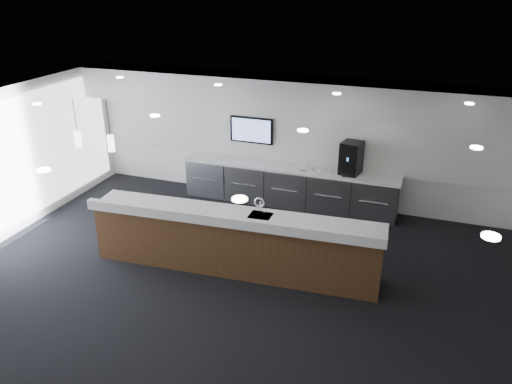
% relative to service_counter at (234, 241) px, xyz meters
% --- Properties ---
extents(ground, '(10.00, 10.00, 0.00)m').
position_rel_service_counter_xyz_m(ground, '(0.14, -0.62, -0.57)').
color(ground, black).
rests_on(ground, ground).
extents(ceiling, '(10.00, 8.00, 0.02)m').
position_rel_service_counter_xyz_m(ceiling, '(0.14, -0.62, 2.43)').
color(ceiling, black).
rests_on(ceiling, back_wall).
extents(back_wall, '(10.00, 0.02, 3.00)m').
position_rel_service_counter_xyz_m(back_wall, '(0.14, 3.38, 0.93)').
color(back_wall, white).
rests_on(back_wall, ground).
extents(soffit_bulkhead, '(10.00, 0.90, 0.70)m').
position_rel_service_counter_xyz_m(soffit_bulkhead, '(0.14, 2.93, 2.08)').
color(soffit_bulkhead, silver).
rests_on(soffit_bulkhead, back_wall).
extents(alcove_panel, '(9.80, 0.06, 1.40)m').
position_rel_service_counter_xyz_m(alcove_panel, '(0.14, 3.35, 1.03)').
color(alcove_panel, silver).
rests_on(alcove_panel, back_wall).
extents(back_credenza, '(5.06, 0.66, 0.95)m').
position_rel_service_counter_xyz_m(back_credenza, '(0.14, 3.02, -0.10)').
color(back_credenza, gray).
rests_on(back_credenza, ground).
extents(wall_tv, '(1.05, 0.08, 0.62)m').
position_rel_service_counter_xyz_m(wall_tv, '(-0.86, 3.29, 1.08)').
color(wall_tv, black).
rests_on(wall_tv, back_wall).
extents(pendant_left, '(0.12, 0.12, 0.30)m').
position_rel_service_counter_xyz_m(pendant_left, '(-2.26, 0.18, 1.68)').
color(pendant_left, '#FFF3C6').
rests_on(pendant_left, ceiling).
extents(pendant_right, '(0.12, 0.12, 0.30)m').
position_rel_service_counter_xyz_m(pendant_right, '(-2.96, 0.18, 1.68)').
color(pendant_right, '#FFF3C6').
rests_on(pendant_right, ceiling).
extents(ceiling_can_lights, '(7.00, 5.00, 0.02)m').
position_rel_service_counter_xyz_m(ceiling_can_lights, '(0.14, -0.62, 2.40)').
color(ceiling_can_lights, white).
rests_on(ceiling_can_lights, ceiling).
extents(service_counter, '(5.35, 1.20, 1.49)m').
position_rel_service_counter_xyz_m(service_counter, '(0.00, 0.00, 0.00)').
color(service_counter, '#492C18').
rests_on(service_counter, ground).
extents(coffee_machine, '(0.50, 0.58, 0.73)m').
position_rel_service_counter_xyz_m(coffee_machine, '(1.54, 3.09, 0.74)').
color(coffee_machine, black).
rests_on(coffee_machine, back_credenza).
extents(info_sign_left, '(0.17, 0.03, 0.23)m').
position_rel_service_counter_xyz_m(info_sign_left, '(0.53, 2.91, 0.49)').
color(info_sign_left, silver).
rests_on(info_sign_left, back_credenza).
extents(info_sign_right, '(0.16, 0.07, 0.22)m').
position_rel_service_counter_xyz_m(info_sign_right, '(1.57, 2.94, 0.48)').
color(info_sign_right, silver).
rests_on(info_sign_right, back_credenza).
extents(cup_0, '(0.09, 0.09, 0.09)m').
position_rel_service_counter_xyz_m(cup_0, '(1.42, 2.96, 0.42)').
color(cup_0, white).
rests_on(cup_0, back_credenza).
extents(cup_1, '(0.13, 0.13, 0.09)m').
position_rel_service_counter_xyz_m(cup_1, '(1.28, 2.96, 0.42)').
color(cup_1, white).
rests_on(cup_1, back_credenza).
extents(cup_2, '(0.11, 0.11, 0.09)m').
position_rel_service_counter_xyz_m(cup_2, '(1.14, 2.96, 0.42)').
color(cup_2, white).
rests_on(cup_2, back_credenza).
extents(cup_3, '(0.12, 0.12, 0.09)m').
position_rel_service_counter_xyz_m(cup_3, '(1.00, 2.96, 0.42)').
color(cup_3, white).
rests_on(cup_3, back_credenza).
extents(cup_4, '(0.12, 0.12, 0.09)m').
position_rel_service_counter_xyz_m(cup_4, '(0.86, 2.96, 0.42)').
color(cup_4, white).
rests_on(cup_4, back_credenza).
extents(cup_5, '(0.10, 0.10, 0.09)m').
position_rel_service_counter_xyz_m(cup_5, '(0.72, 2.96, 0.42)').
color(cup_5, white).
rests_on(cup_5, back_credenza).
extents(cup_6, '(0.13, 0.13, 0.09)m').
position_rel_service_counter_xyz_m(cup_6, '(0.58, 2.96, 0.42)').
color(cup_6, white).
rests_on(cup_6, back_credenza).
extents(cup_7, '(0.11, 0.11, 0.09)m').
position_rel_service_counter_xyz_m(cup_7, '(0.44, 2.96, 0.42)').
color(cup_7, white).
rests_on(cup_7, back_credenza).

